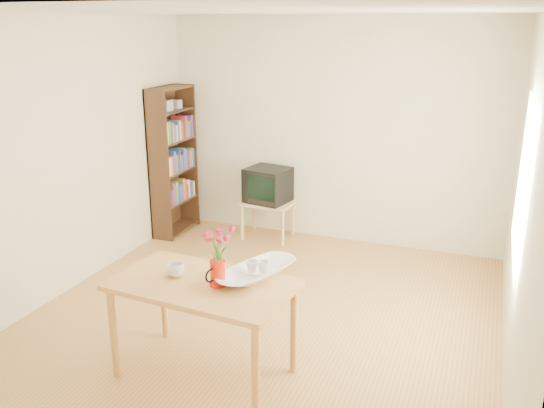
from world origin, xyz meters
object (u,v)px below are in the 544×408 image
at_px(table, 203,294).
at_px(bowl, 257,249).
at_px(pitcher, 218,274).
at_px(mug, 176,270).
at_px(television, 268,184).

relative_size(table, bowl, 2.94).
xyz_separation_m(pitcher, mug, (-0.35, 0.02, -0.04)).
xyz_separation_m(table, pitcher, (0.12, 0.00, 0.18)).
height_order(table, mug, mug).
distance_m(pitcher, mug, 0.36).
height_order(table, pitcher, pitcher).
relative_size(pitcher, bowl, 0.44).
height_order(pitcher, television, pitcher).
relative_size(pitcher, television, 0.37).
height_order(table, bowl, bowl).
bearing_deg(mug, bowl, 175.64).
xyz_separation_m(bowl, television, (-0.94, 2.62, -0.30)).
xyz_separation_m(pitcher, bowl, (0.20, 0.23, 0.13)).
bearing_deg(bowl, pitcher, -131.68).
distance_m(bowl, television, 2.80).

